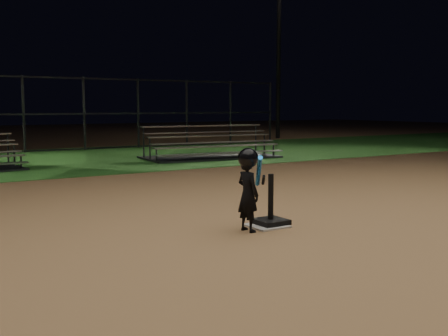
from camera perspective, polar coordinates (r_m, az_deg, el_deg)
ground at (r=6.95m, az=4.48°, el=-6.12°), size 80.00×80.00×0.00m
grass_strip at (r=16.01m, az=-17.66°, el=0.77°), size 60.00×8.00×0.01m
home_plate at (r=6.95m, az=4.48°, el=-6.02°), size 0.45×0.45×0.02m
batting_tee at (r=6.99m, az=4.88°, el=-4.94°), size 0.38×0.38×0.64m
child_batter at (r=6.59m, az=2.54°, el=-2.02°), size 0.40×0.58×1.02m
bleacher_right at (r=15.91m, az=-1.40°, el=1.73°), size 4.01×2.24×0.94m
backstop_fence at (r=18.86m, az=-20.18°, el=5.29°), size 20.08×0.08×2.50m
light_pole_right at (r=26.18m, az=5.82°, el=13.99°), size 0.90×0.53×8.30m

